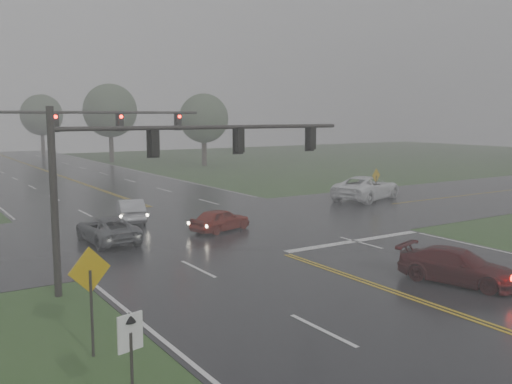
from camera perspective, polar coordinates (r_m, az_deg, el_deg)
main_road at (r=30.95m, az=-3.43°, el=-4.05°), size 18.00×160.00×0.02m
cross_street at (r=32.68m, az=-5.16°, el=-3.44°), size 120.00×14.00×0.02m
stop_bar at (r=29.11m, az=9.86°, el=-4.91°), size 8.50×0.50×0.01m
sedan_maroon at (r=23.04m, az=19.47°, el=-8.61°), size 3.08×4.78×1.29m
sedan_red at (r=31.25m, az=-3.58°, el=-3.94°), size 3.93×2.49×1.24m
sedan_silver at (r=34.80m, az=-12.43°, el=-2.91°), size 2.37×4.30×1.34m
car_grey at (r=29.44m, az=-14.59°, el=-4.90°), size 2.22×4.67×1.29m
pickup_white at (r=43.46m, az=10.98°, el=-0.77°), size 7.00×4.84×1.78m
signal_gantry_near at (r=21.80m, az=-9.67°, el=3.27°), size 12.55×0.29×6.60m
signal_gantry_far at (r=38.10m, az=-19.06°, el=5.62°), size 14.25×0.37×7.34m
sign_diamond_west at (r=15.53m, az=-16.24°, el=-8.74°), size 1.19×0.35×2.94m
sign_arrow_white at (r=11.68m, az=-12.40°, el=-15.33°), size 0.55×0.17×2.52m
sign_diamond_east at (r=42.36m, az=11.92°, el=1.24°), size 1.00×0.27×2.45m
tree_ne_a at (r=79.09m, az=-14.38°, el=7.88°), size 7.13×7.13×10.47m
tree_e_near at (r=71.50m, az=-5.24°, el=7.34°), size 6.11×6.11×8.97m
tree_n_far at (r=97.29m, az=-20.66°, el=7.21°), size 6.53×6.53×9.59m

